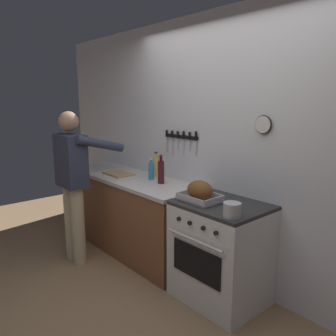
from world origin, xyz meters
TOP-DOWN VIEW (x-y plane):
  - ground_plane at (0.00, 0.00)m, footprint 8.00×8.00m
  - wall_back at (-0.00, 1.35)m, footprint 6.00×0.13m
  - counter_block at (-1.21, 0.99)m, footprint 2.03×0.65m
  - stove at (0.22, 0.99)m, footprint 0.76×0.67m
  - person_cook at (-1.33, 0.36)m, footprint 0.51×0.63m
  - roasting_pan at (0.04, 0.89)m, footprint 0.35×0.26m
  - saucepan at (0.49, 0.78)m, footprint 0.14×0.14m
  - cutting_board at (-1.34, 0.94)m, footprint 0.36×0.24m
  - bottle_dish_soap at (-0.87, 1.07)m, footprint 0.06×0.06m
  - bottle_wine_red at (-0.67, 1.04)m, footprint 0.07×0.07m
  - bottle_cooking_oil at (-0.96, 1.21)m, footprint 0.07×0.07m

SIDE VIEW (x-z plane):
  - ground_plane at x=0.00m, z-range 0.00..0.00m
  - stove at x=0.22m, z-range 0.00..0.90m
  - counter_block at x=-1.21m, z-range 0.01..0.91m
  - cutting_board at x=-1.34m, z-range 0.90..0.92m
  - person_cook at x=-1.33m, z-range 0.12..1.78m
  - saucepan at x=0.49m, z-range 0.90..1.01m
  - roasting_pan at x=0.04m, z-range 0.89..1.08m
  - bottle_dish_soap at x=-0.87m, z-range 0.88..1.12m
  - bottle_cooking_oil at x=-0.96m, z-range 0.88..1.17m
  - bottle_wine_red at x=-0.67m, z-range 0.88..1.18m
  - wall_back at x=0.00m, z-range 0.00..2.60m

